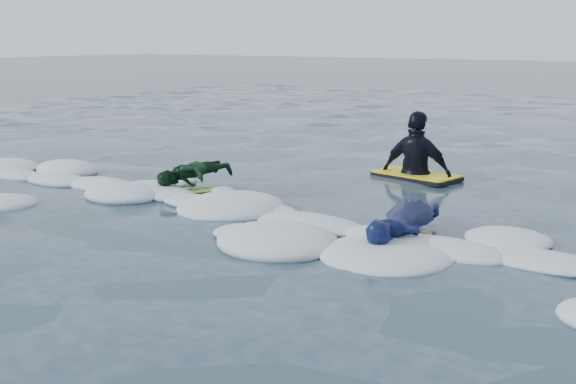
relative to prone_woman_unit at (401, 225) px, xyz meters
The scene contains 5 objects.
ground 2.46m from the prone_woman_unit, 142.91° to the right, with size 120.00×120.00×0.00m, color #1A3040.
foam_band 2.01m from the prone_woman_unit, 167.21° to the right, with size 12.00×3.10×0.30m, color silver, non-canonical shape.
prone_woman_unit is the anchor object (origin of this frame).
prone_child_unit 3.45m from the prone_woman_unit, 168.08° to the left, with size 0.80×1.19×0.41m.
waiting_rider_unit 3.45m from the prone_woman_unit, 111.20° to the left, with size 1.34×0.89×1.85m.
Camera 1 is at (4.92, -5.02, 2.05)m, focal length 45.00 mm.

